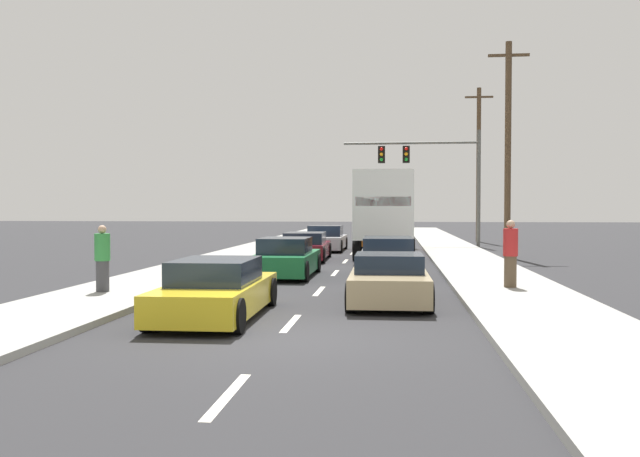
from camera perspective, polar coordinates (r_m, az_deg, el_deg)
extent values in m
plane|color=#2B2B2D|center=(36.48, 3.12, -1.73)|extent=(140.00, 140.00, 0.00)
cube|color=#9E9E99|center=(31.58, 11.79, -2.18)|extent=(2.96, 80.00, 0.14)
cube|color=#9E9E99|center=(32.20, -6.35, -2.08)|extent=(2.96, 80.00, 0.14)
cube|color=silver|center=(8.26, -7.87, -13.89)|extent=(0.14, 2.00, 0.01)
cube|color=silver|center=(13.05, -2.48, -8.05)|extent=(0.14, 2.00, 0.01)
cube|color=silver|center=(17.95, -0.07, -5.35)|extent=(0.14, 2.00, 0.01)
cube|color=silver|center=(22.90, 1.29, -3.80)|extent=(0.14, 2.00, 0.01)
cube|color=silver|center=(27.87, 2.17, -2.80)|extent=(0.14, 2.00, 0.01)
cube|color=silver|center=(32.84, 2.78, -2.11)|extent=(0.14, 2.00, 0.01)
cube|color=silver|center=(37.83, 3.23, -1.60)|extent=(0.14, 2.00, 0.01)
cube|color=silver|center=(42.81, 3.57, -1.20)|extent=(0.14, 2.00, 0.01)
cube|color=silver|center=(47.80, 3.84, -0.89)|extent=(0.14, 2.00, 0.01)
cube|color=silver|center=(52.79, 4.06, -0.64)|extent=(0.14, 2.00, 0.01)
cube|color=silver|center=(57.79, 4.25, -0.43)|extent=(0.14, 2.00, 0.01)
cube|color=#B7BABF|center=(34.73, 0.49, -1.16)|extent=(1.93, 4.36, 0.62)
cube|color=#192333|center=(34.68, 0.49, -0.19)|extent=(1.68, 1.96, 0.55)
cylinder|color=black|center=(36.45, -0.62, -1.22)|extent=(0.23, 0.64, 0.64)
cylinder|color=black|center=(36.27, 2.16, -1.24)|extent=(0.23, 0.64, 0.64)
cylinder|color=black|center=(33.24, -1.33, -1.52)|extent=(0.23, 0.64, 0.64)
cylinder|color=black|center=(33.04, 1.72, -1.54)|extent=(0.23, 0.64, 0.64)
cube|color=maroon|center=(28.62, -1.22, -1.82)|extent=(1.92, 4.58, 0.58)
cube|color=#192333|center=(28.38, -1.27, -0.80)|extent=(1.65, 2.38, 0.46)
cylinder|color=black|center=(30.43, -2.47, -1.82)|extent=(0.23, 0.64, 0.64)
cylinder|color=black|center=(30.26, 0.74, -1.84)|extent=(0.23, 0.64, 0.64)
cylinder|color=black|center=(27.03, -3.41, -2.28)|extent=(0.23, 0.64, 0.64)
cylinder|color=black|center=(26.83, 0.19, -2.30)|extent=(0.23, 0.64, 0.64)
cube|color=#196B38|center=(21.77, -2.86, -2.90)|extent=(1.75, 4.29, 0.63)
cube|color=#192333|center=(21.44, -2.99, -1.46)|extent=(1.53, 1.91, 0.50)
cylinder|color=black|center=(23.48, -4.17, -2.89)|extent=(0.22, 0.64, 0.64)
cylinder|color=black|center=(23.24, -0.27, -2.94)|extent=(0.22, 0.64, 0.64)
cylinder|color=black|center=(20.38, -5.82, -3.61)|extent=(0.22, 0.64, 0.64)
cylinder|color=black|center=(20.10, -1.33, -3.68)|extent=(0.22, 0.64, 0.64)
cube|color=yellow|center=(13.81, -8.78, -5.74)|extent=(1.76, 4.55, 0.58)
cube|color=#192333|center=(13.67, -8.88, -3.59)|extent=(1.53, 2.12, 0.48)
cylinder|color=black|center=(15.68, -10.05, -5.25)|extent=(0.23, 0.64, 0.64)
cylinder|color=black|center=(15.32, -4.26, -5.39)|extent=(0.23, 0.64, 0.64)
cylinder|color=black|center=(12.44, -14.37, -7.12)|extent=(0.23, 0.64, 0.64)
cylinder|color=black|center=(11.99, -7.11, -7.41)|extent=(0.23, 0.64, 0.64)
cube|color=white|center=(29.52, 5.48, 1.99)|extent=(2.39, 7.10, 2.78)
cube|color=red|center=(25.99, 5.40, 2.32)|extent=(2.14, 0.04, 0.36)
cube|color=orange|center=(33.99, 5.56, 0.27)|extent=(2.29, 1.83, 2.08)
cylinder|color=black|center=(34.05, 3.64, -1.17)|extent=(0.30, 0.96, 0.96)
cylinder|color=black|center=(34.03, 7.48, -1.18)|extent=(0.30, 0.96, 0.96)
cylinder|color=black|center=(28.19, 3.12, -1.78)|extent=(0.30, 0.96, 0.96)
cylinder|color=black|center=(28.16, 7.76, -1.80)|extent=(0.30, 0.96, 0.96)
cube|color=slate|center=(21.81, 5.80, -2.90)|extent=(1.84, 4.63, 0.63)
cube|color=#192333|center=(21.71, 5.81, -1.41)|extent=(1.59, 2.39, 0.51)
cylinder|color=black|center=(23.58, 3.76, -2.87)|extent=(0.23, 0.64, 0.64)
cylinder|color=black|center=(23.59, 7.76, -2.88)|extent=(0.23, 0.64, 0.64)
cylinder|color=black|center=(20.09, 3.49, -3.68)|extent=(0.23, 0.64, 0.64)
cylinder|color=black|center=(20.10, 8.19, -3.69)|extent=(0.23, 0.64, 0.64)
cube|color=tan|center=(15.79, 5.90, -4.74)|extent=(1.80, 4.17, 0.60)
cube|color=#192333|center=(15.72, 5.90, -2.90)|extent=(1.57, 1.77, 0.42)
cylinder|color=black|center=(17.33, 3.14, -4.55)|extent=(0.23, 0.64, 0.64)
cylinder|color=black|center=(17.34, 8.59, -4.57)|extent=(0.23, 0.64, 0.64)
cylinder|color=black|center=(14.30, 2.62, -5.90)|extent=(0.23, 0.64, 0.64)
cylinder|color=black|center=(14.31, 9.23, -5.92)|extent=(0.23, 0.64, 0.64)
cylinder|color=#595B56|center=(38.98, 13.35, 3.33)|extent=(0.20, 0.20, 6.63)
cylinder|color=#595B56|center=(38.85, 7.73, 7.22)|extent=(7.65, 0.14, 0.14)
cube|color=black|center=(38.79, 7.34, 6.27)|extent=(0.40, 0.56, 0.95)
sphere|color=red|center=(38.51, 7.36, 6.75)|extent=(0.20, 0.20, 0.20)
sphere|color=orange|center=(38.48, 7.35, 6.31)|extent=(0.20, 0.20, 0.20)
sphere|color=green|center=(38.46, 7.35, 5.86)|extent=(0.20, 0.20, 0.20)
cube|color=black|center=(38.79, 5.26, 6.28)|extent=(0.40, 0.56, 0.95)
sphere|color=red|center=(38.50, 5.25, 6.76)|extent=(0.20, 0.20, 0.20)
sphere|color=orange|center=(38.48, 5.25, 6.31)|extent=(0.20, 0.20, 0.20)
sphere|color=green|center=(38.46, 5.25, 5.87)|extent=(0.20, 0.20, 0.20)
cylinder|color=brown|center=(31.16, 15.70, 6.44)|extent=(0.28, 0.28, 9.60)
cube|color=brown|center=(31.79, 15.77, 14.01)|extent=(1.80, 0.12, 0.12)
cylinder|color=brown|center=(44.98, 13.35, 5.28)|extent=(0.28, 0.28, 10.02)
cube|color=brown|center=(45.47, 13.39, 10.83)|extent=(1.80, 0.12, 0.12)
cylinder|color=brown|center=(18.31, 15.89, -3.55)|extent=(0.32, 0.32, 0.82)
cylinder|color=red|center=(18.25, 15.92, -1.14)|extent=(0.38, 0.38, 0.72)
sphere|color=tan|center=(18.24, 15.93, 0.35)|extent=(0.22, 0.22, 0.22)
cylinder|color=#3F3F42|center=(17.56, -18.02, -3.88)|extent=(0.32, 0.32, 0.77)
cylinder|color=#338C3F|center=(17.51, -18.04, -1.52)|extent=(0.38, 0.38, 0.68)
sphere|color=tan|center=(17.49, -18.06, -0.07)|extent=(0.21, 0.21, 0.21)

